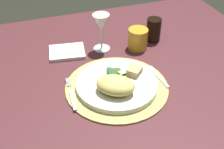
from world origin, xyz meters
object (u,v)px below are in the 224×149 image
Objects in this scene: fork at (72,95)px; amber_tumbler at (138,39)px; wine_glass at (101,25)px; dining_table at (109,105)px; napkin at (67,52)px; dinner_plate at (117,84)px; dark_tumbler at (154,30)px; spoon at (155,73)px.

amber_tumbler reaches higher than fork.
dining_table is at bearing -99.10° from wine_glass.
wine_glass is 0.16m from amber_tumbler.
amber_tumbler is at bearing -10.53° from napkin.
dark_tumbler is (0.25, 0.25, 0.03)m from dinner_plate.
fork is 0.33m from wine_glass.
spoon is (0.15, -0.07, 0.17)m from dining_table.
dining_table is at bearing 90.10° from dinner_plate.
wine_glass is 1.79× the size of amber_tumbler.
napkin is 1.41× the size of dark_tumbler.
dark_tumbler reaches higher than spoon.
spoon is (0.31, 0.02, 0.00)m from fork.
amber_tumbler is at bearing -15.89° from wine_glass.
wine_glass is at bearing 53.99° from fork.
dinner_plate is at bearing -135.44° from dark_tumbler.
napkin is (-0.27, 0.24, -0.00)m from spoon.
spoon is 1.41× the size of dark_tumbler.
amber_tumbler is (0.17, 0.21, 0.03)m from dinner_plate.
dining_table is at bearing -144.21° from amber_tumbler.
dark_tumbler reaches higher than dining_table.
dark_tumbler is at bearing 31.10° from fork.
wine_glass is at bearing -5.01° from napkin.
dining_table is 0.29m from amber_tumbler.
dinner_plate reaches higher than napkin.
napkin reaches higher than fork.
wine_glass reaches higher than fork.
spoon is at bearing -113.85° from dark_tumbler.
wine_glass reaches higher than napkin.
napkin is at bearing 81.36° from fork.
dining_table is 4.98× the size of dinner_plate.
dinner_plate is 2.01× the size of napkin.
spoon is 1.00× the size of napkin.
wine_glass is at bearing 164.11° from amber_tumbler.
dining_table is at bearing -56.11° from napkin.
wine_glass is 1.56× the size of dark_tumbler.
dining_table is 9.07× the size of wine_glass.
wine_glass reaches higher than dinner_plate.
dinner_plate is 2.83× the size of dark_tumbler.
wine_glass is (0.14, -0.01, 0.10)m from napkin.
dark_tumbler is (0.41, 0.25, 0.04)m from fork.
fork is 1.20× the size of spoon.
spoon is at bearing -60.54° from wine_glass.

